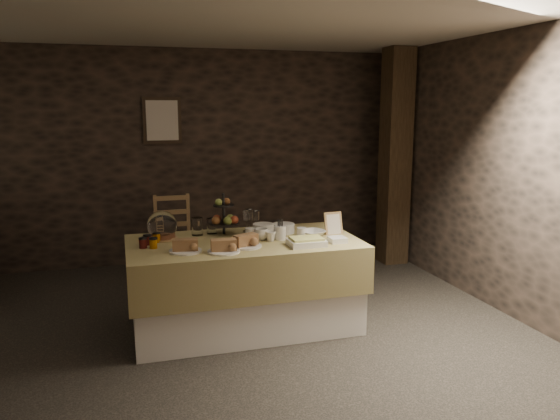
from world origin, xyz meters
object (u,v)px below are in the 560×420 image
object	(u,v)px
buffet_table	(244,278)
timber_column	(395,158)
chair	(174,241)
fruit_stand	(224,219)

from	to	relation	value
buffet_table	timber_column	xyz separation A→B (m)	(2.22, 1.48, 0.85)
buffet_table	chair	distance (m)	1.73
chair	buffet_table	bearing A→B (deg)	-75.86
fruit_stand	buffet_table	bearing A→B (deg)	-68.61
timber_column	fruit_stand	world-z (taller)	timber_column
chair	timber_column	bearing A→B (deg)	-4.80
chair	fruit_stand	bearing A→B (deg)	-77.27
buffet_table	chair	size ratio (longest dim) A/B	2.74
chair	fruit_stand	distance (m)	1.52
buffet_table	fruit_stand	bearing A→B (deg)	111.39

